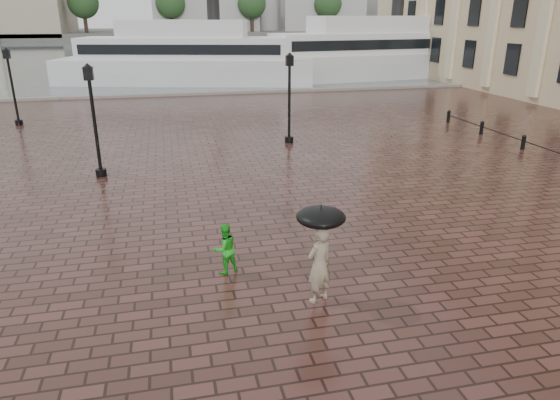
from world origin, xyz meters
name	(u,v)px	position (x,y,z in m)	size (l,w,h in m)	color
ground	(305,275)	(0.00, 0.00, 0.00)	(300.00, 300.00, 0.00)	#331D17
harbour_water	(179,50)	(0.00, 92.00, 0.00)	(240.00, 240.00, 0.00)	#465255
quay_edge	(204,95)	(0.00, 32.00, 0.00)	(80.00, 0.60, 0.30)	slate
far_shore	(171,33)	(0.00, 160.00, 1.00)	(300.00, 60.00, 2.00)	#4C4C47
distant_skyline	(326,5)	(48.14, 150.00, 9.45)	(102.50, 22.00, 33.00)	#A19E99
far_trees	(170,4)	(0.00, 138.00, 9.42)	(188.00, 8.00, 13.50)	#2D2119
street_lamps	(128,99)	(-5.00, 15.33, 2.33)	(15.44, 12.44, 4.40)	black
adult_pedestrian	(319,265)	(-0.03, -1.23, 0.93)	(0.68, 0.44, 1.85)	gray
child_pedestrian	(225,249)	(-1.97, 0.60, 0.67)	(0.65, 0.51, 1.34)	green
ferry_near	(185,58)	(-1.02, 39.91, 2.42)	(25.29, 11.87, 8.07)	silver
ferry_far	(369,53)	(18.15, 40.38, 2.57)	(26.69, 9.78, 8.56)	silver
umbrella	(321,217)	(-0.03, -1.23, 2.10)	(1.10, 1.10, 1.19)	black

